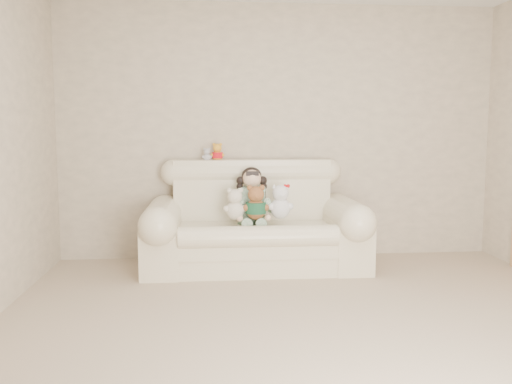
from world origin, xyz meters
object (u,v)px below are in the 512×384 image
object	(u,v)px
brown_teddy	(256,199)
cream_teddy	(235,201)
sofa	(255,215)
seated_child	(252,195)
white_cat	(280,198)

from	to	relation	value
brown_teddy	cream_teddy	world-z (taller)	brown_teddy
sofa	brown_teddy	size ratio (longest dim) A/B	5.57
seated_child	cream_teddy	bearing A→B (deg)	-121.04
white_cat	seated_child	bearing A→B (deg)	149.92
white_cat	cream_teddy	size ratio (longest dim) A/B	1.12
white_cat	cream_teddy	xyz separation A→B (m)	(-0.43, -0.02, -0.02)
brown_teddy	sofa	bearing A→B (deg)	82.83
sofa	cream_teddy	size ratio (longest dim) A/B	6.10
seated_child	brown_teddy	world-z (taller)	seated_child
seated_child	white_cat	bearing A→B (deg)	-26.25
brown_teddy	white_cat	distance (m)	0.24
seated_child	brown_teddy	bearing A→B (deg)	-75.32
sofa	cream_teddy	world-z (taller)	sofa
brown_teddy	cream_teddy	distance (m)	0.19
sofa	cream_teddy	bearing A→B (deg)	-148.23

